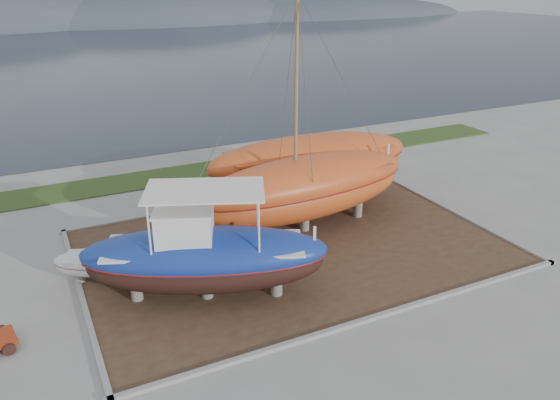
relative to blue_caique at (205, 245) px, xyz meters
name	(u,v)px	position (x,y,z in m)	size (l,w,h in m)	color
ground	(341,291)	(4.80, -1.83, -2.25)	(140.00, 140.00, 0.00)	gray
dirt_patch	(294,247)	(4.80, 2.17, -2.22)	(18.00, 12.00, 0.06)	#422D1E
curb_frame	(294,246)	(4.80, 2.17, -2.17)	(18.60, 12.60, 0.15)	gray
grass_strip	(209,170)	(4.80, 13.67, -2.21)	(44.00, 3.00, 0.08)	#284219
sea	(84,57)	(4.80, 68.17, -2.25)	(260.00, 100.00, 0.04)	#192333
mountain_ridge	(50,26)	(4.80, 123.17, -2.25)	(200.00, 36.00, 20.00)	#333D49
blue_caique	(205,245)	(0.00, 0.00, 0.00)	(9.10, 2.84, 4.38)	navy
white_dinghy	(110,265)	(-3.03, 2.88, -1.54)	(4.28, 1.61, 1.29)	white
orange_sailboat	(307,120)	(6.08, 3.49, 3.16)	(10.99, 3.24, 10.69)	#C34C1E
orange_bare_hull	(310,171)	(7.88, 6.22, -0.38)	(11.05, 3.31, 3.62)	#C34C1E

